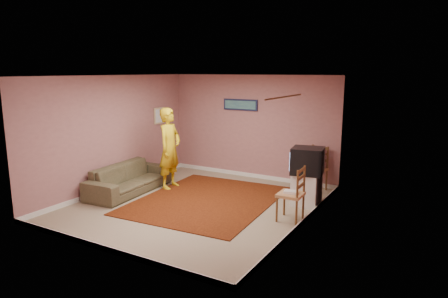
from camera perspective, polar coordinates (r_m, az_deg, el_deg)
The scene contains 26 objects.
ground at distance 8.27m, azimuth -3.92°, elevation -7.93°, with size 5.00×5.00×0.00m, color gray.
wall_back at distance 10.08m, azimuth 3.93°, elevation 3.15°, with size 4.50×0.02×2.60m, color #A26A6A.
wall_front at distance 6.08m, azimuth -17.34°, elevation -2.70°, with size 4.50×0.02×2.60m, color #A26A6A.
wall_left at distance 9.37m, azimuth -15.53°, elevation 2.15°, with size 0.02×5.00×2.60m, color #A26A6A.
wall_right at distance 6.96m, azimuth 11.52°, elevation -0.70°, with size 0.02×5.00×2.60m, color #A26A6A.
ceiling at distance 7.82m, azimuth -4.17°, elevation 10.39°, with size 4.50×5.00×0.02m, color silver.
baseboard_back at distance 10.32m, azimuth 3.82°, elevation -3.74°, with size 4.50×0.02×0.10m, color silver.
baseboard_front at distance 6.49m, azimuth -16.62°, elevation -13.46°, with size 4.50×0.02×0.10m, color silver.
baseboard_left at distance 9.63m, azimuth -15.10°, elevation -5.21°, with size 0.02×5.00×0.10m, color silver.
baseboard_right at distance 7.32m, azimuth 11.05°, elevation -10.31°, with size 0.02×5.00×0.10m, color silver.
window at distance 6.10m, azimuth 8.81°, elevation -0.83°, with size 0.01×1.10×1.50m, color black.
curtain_sheer at distance 6.01m, azimuth 8.10°, elevation -2.94°, with size 0.01×0.75×2.10m, color white.
curtain_floral at distance 6.66m, azimuth 10.25°, elevation -1.63°, with size 0.01×0.35×2.10m, color beige.
curtain_rod at distance 6.00m, azimuth 8.66°, elevation 7.37°, with size 0.02×0.02×1.40m, color brown.
picture_back at distance 10.13m, azimuth 2.36°, elevation 6.33°, with size 0.95×0.04×0.28m.
picture_left at distance 10.49m, azimuth -9.24°, elevation 4.72°, with size 0.04×0.38×0.42m.
area_rug at distance 8.52m, azimuth -2.44°, elevation -7.27°, with size 2.66×3.32×0.02m, color black.
tv_cabinet at distance 8.29m, azimuth 11.70°, elevation -5.70°, with size 0.52×0.47×0.66m, color silver.
crt_tv at distance 8.14m, azimuth 11.82°, elevation -1.66°, with size 0.70×0.65×0.53m.
chair_a at distance 9.29m, azimuth 12.92°, elevation -2.08°, with size 0.55×0.53×0.55m.
dvd_player at distance 9.31m, azimuth 12.91°, elevation -2.49°, with size 0.38×0.27×0.06m, color #B0B1B5.
blue_throw at distance 9.25m, azimuth 12.98°, elevation -0.88°, with size 0.36×0.04×0.37m, color #7CA3CC.
chair_b at distance 7.35m, azimuth 9.52°, elevation -5.49°, with size 0.45×0.47×0.55m.
game_console at distance 7.37m, azimuth 9.50°, elevation -6.06°, with size 0.24×0.17×0.05m, color white.
sofa at distance 9.25m, azimuth -13.37°, elevation -4.11°, with size 2.16×0.84×0.63m, color brown.
person at distance 9.27m, azimuth -7.76°, elevation 0.08°, with size 0.68×0.45×1.87m, color gold.
Camera 1 is at (4.38, -6.47, 2.71)m, focal length 32.00 mm.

